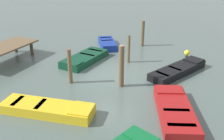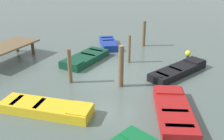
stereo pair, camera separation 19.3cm
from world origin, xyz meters
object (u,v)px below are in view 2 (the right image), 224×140
mooring_piling_far_left (144,34)px  mooring_piling_near_right (70,66)px  rowboat_black (179,70)px  rowboat_red (173,110)px  rowboat_yellow (47,108)px  rowboat_blue (109,44)px  mooring_piling_mid_right (121,67)px  dock_segment (4,48)px  mooring_piling_center (129,49)px  rowboat_dark_green (85,58)px  marker_buoy (188,53)px

mooring_piling_far_left → mooring_piling_near_right: (-7.25, 1.88, -0.03)m
rowboat_black → rowboat_red: bearing=-147.0°
rowboat_yellow → rowboat_red: bearing=12.8°
rowboat_blue → mooring_piling_mid_right: mooring_piling_mid_right is taller
rowboat_blue → mooring_piling_far_left: 2.64m
rowboat_yellow → mooring_piling_mid_right: 3.96m
rowboat_yellow → dock_segment: bearing=138.9°
mooring_piling_center → mooring_piling_near_right: (-3.73, 1.90, 0.04)m
mooring_piling_center → mooring_piling_mid_right: 3.25m
rowboat_yellow → mooring_piling_center: (6.52, -1.38, 0.64)m
rowboat_dark_green → mooring_piling_mid_right: bearing=62.4°
rowboat_yellow → mooring_piling_far_left: size_ratio=2.11×
rowboat_red → marker_buoy: 7.00m
mooring_piling_far_left → mooring_piling_near_right: mooring_piling_far_left is taller
mooring_piling_far_left → mooring_piling_mid_right: mooring_piling_mid_right is taller
rowboat_dark_green → mooring_piling_far_left: size_ratio=1.94×
rowboat_red → rowboat_black: (4.19, 0.35, -0.00)m
rowboat_red → rowboat_blue: bearing=20.3°
mooring_piling_mid_right → marker_buoy: size_ratio=4.35×
rowboat_black → mooring_piling_center: bearing=106.5°
rowboat_red → rowboat_blue: 9.28m
rowboat_black → mooring_piling_near_right: 5.88m
rowboat_red → mooring_piling_center: (4.82, 3.41, 0.64)m
rowboat_yellow → rowboat_red: (1.70, -4.78, 0.00)m
rowboat_blue → mooring_piling_near_right: size_ratio=1.63×
rowboat_dark_green → dock_segment: bearing=-60.9°
rowboat_black → mooring_piling_center: mooring_piling_center is taller
mooring_piling_center → mooring_piling_mid_right: (-3.19, -0.61, 0.19)m
mooring_piling_mid_right → mooring_piling_center: bearing=10.8°
mooring_piling_center → rowboat_red: bearing=-144.7°
rowboat_blue → marker_buoy: (-0.29, -5.60, 0.07)m
rowboat_yellow → rowboat_red: same height
rowboat_blue → mooring_piling_far_left: (1.04, -2.32, 0.70)m
dock_segment → rowboat_yellow: bearing=-121.2°
dock_segment → mooring_piling_mid_right: 7.80m
mooring_piling_mid_right → dock_segment: bearing=85.4°
rowboat_black → mooring_piling_center: (0.63, 3.06, 0.64)m
mooring_piling_far_left → mooring_piling_mid_right: (-6.71, -0.63, 0.12)m
rowboat_blue → mooring_piling_far_left: bearing=84.0°
rowboat_yellow → mooring_piling_far_left: (10.04, -1.36, 0.70)m
rowboat_dark_green → rowboat_red: same height
rowboat_dark_green → rowboat_yellow: size_ratio=0.92×
rowboat_black → marker_buoy: 2.82m
rowboat_dark_green → rowboat_blue: size_ratio=1.22×
dock_segment → rowboat_yellow: size_ratio=1.12×
rowboat_yellow → mooring_piling_near_right: size_ratio=2.17×
mooring_piling_far_left → mooring_piling_mid_right: size_ratio=0.88×
dock_segment → rowboat_dark_green: bearing=-66.7°
rowboat_red → mooring_piling_near_right: 5.45m
rowboat_blue → mooring_piling_center: (-2.48, -2.34, 0.64)m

